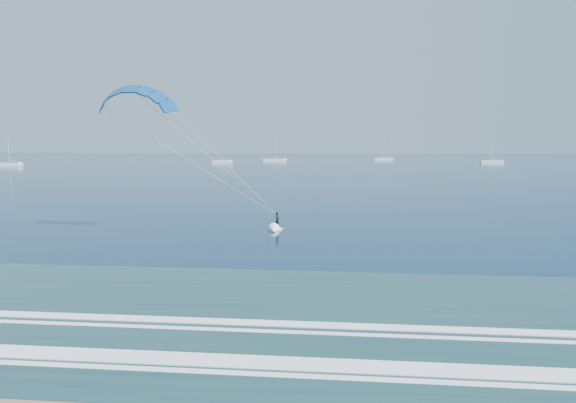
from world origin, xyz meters
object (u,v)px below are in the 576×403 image
at_px(sailboat_0, 10,164).
at_px(sailboat_2, 275,160).
at_px(kitesurfer_rig, 207,155).
at_px(sailboat_3, 384,159).
at_px(sailboat_4, 492,162).
at_px(sailboat_1, 222,161).

xyz_separation_m(sailboat_0, sailboat_2, (89.54, 64.00, 0.01)).
distance_m(kitesurfer_rig, sailboat_3, 225.48).
bearing_deg(sailboat_4, sailboat_0, -164.95).
bearing_deg(kitesurfer_rig, sailboat_3, 81.50).
bearing_deg(sailboat_4, sailboat_1, -175.23).
height_order(sailboat_0, sailboat_4, sailboat_4).
bearing_deg(sailboat_2, kitesurfer_rig, -84.35).
bearing_deg(sailboat_4, kitesurfer_rig, -112.46).
bearing_deg(kitesurfer_rig, sailboat_0, 129.35).
bearing_deg(sailboat_2, sailboat_0, -144.45).
height_order(sailboat_1, sailboat_4, sailboat_4).
relative_size(sailboat_1, sailboat_3, 0.93).
relative_size(kitesurfer_rig, sailboat_1, 1.46).
height_order(sailboat_0, sailboat_2, sailboat_2).
distance_m(sailboat_3, sailboat_4, 58.35).
relative_size(sailboat_2, sailboat_4, 1.14).
xyz_separation_m(sailboat_2, sailboat_3, (52.79, 25.95, -0.01)).
distance_m(sailboat_0, sailboat_3, 168.37).
relative_size(sailboat_0, sailboat_4, 0.98).
xyz_separation_m(sailboat_2, sailboat_4, (94.93, -14.41, -0.01)).
distance_m(sailboat_2, sailboat_4, 96.01).
relative_size(sailboat_0, sailboat_1, 1.08).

